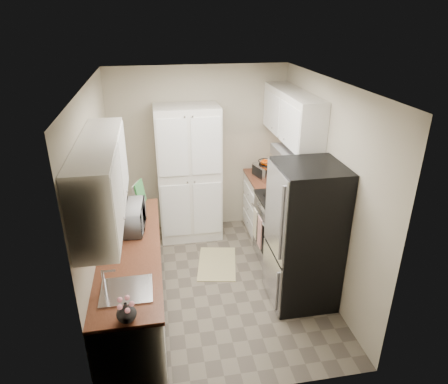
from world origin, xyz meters
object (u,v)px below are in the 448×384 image
Objects in this scene: pantry_cabinet at (189,174)px; microwave at (128,218)px; wine_bottle at (123,201)px; toaster_oven at (267,171)px; refrigerator at (305,236)px; electric_range at (284,230)px.

pantry_cabinet is 1.57m from microwave.
wine_bottle is 0.95× the size of toaster_oven.
microwave is 2.27m from toaster_oven.
toaster_oven is at bearing 90.36° from refrigerator.
wine_bottle is at bearing -174.94° from toaster_oven.
microwave is at bearing -80.13° from wine_bottle.
toaster_oven is at bearing 21.87° from wine_bottle.
pantry_cabinet is 5.83× the size of wine_bottle.
electric_range is at bearing -103.50° from toaster_oven.
toaster_oven is at bearing 93.31° from electric_range.
refrigerator is at bearing -20.84° from wine_bottle.
wine_bottle reaches higher than toaster_oven.
electric_range is at bearing -38.22° from pantry_cabinet.
electric_range is 3.12× the size of toaster_oven.
pantry_cabinet is at bearing 155.49° from toaster_oven.
microwave is (-0.81, -1.34, 0.07)m from pantry_cabinet.
electric_range is 2.14m from wine_bottle.
refrigerator is 2.17m from wine_bottle.
wine_bottle is (-2.02, 0.77, 0.24)m from refrigerator.
microwave is 0.39m from wine_bottle.
pantry_cabinet is 1.58m from electric_range.
wine_bottle is (-0.88, -0.96, 0.09)m from pantry_cabinet.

